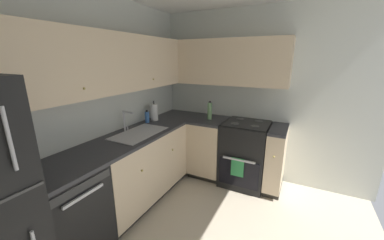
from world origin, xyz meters
TOP-DOWN VIEW (x-y plane):
  - wall_back at (0.00, 1.53)m, footprint 3.52×0.05m
  - wall_right at (1.74, 0.00)m, footprint 0.05×3.12m
  - dishwasher at (-0.61, 1.21)m, footprint 0.60×0.63m
  - lower_cabinets_back at (0.40, 1.21)m, footprint 1.41×0.62m
  - countertop_back at (0.40, 1.21)m, footprint 2.62×0.60m
  - lower_cabinets_right at (1.41, 0.36)m, footprint 0.62×1.34m
  - countertop_right at (1.41, 0.36)m, footprint 0.60×1.34m
  - oven_range at (1.43, 0.10)m, footprint 0.68×0.62m
  - upper_cabinets_back at (0.24, 1.35)m, footprint 2.30×0.34m
  - upper_cabinets_right at (1.55, 0.56)m, footprint 0.32×1.89m
  - sink at (0.41, 1.18)m, footprint 0.70×0.40m
  - faucet at (0.41, 1.39)m, footprint 0.07×0.16m
  - soap_bottle at (0.84, 1.39)m, footprint 0.06×0.06m
  - paper_towel_roll at (0.98, 1.37)m, footprint 0.11×0.11m
  - oil_bottle at (1.41, 0.67)m, footprint 0.07×0.07m

SIDE VIEW (x-z plane):
  - dishwasher at x=-0.61m, z-range 0.00..0.88m
  - lower_cabinets_back at x=0.40m, z-range 0.00..0.89m
  - lower_cabinets_right at x=1.41m, z-range 0.00..0.89m
  - oven_range at x=1.43m, z-range -0.07..1.00m
  - sink at x=0.41m, z-range 0.83..0.93m
  - countertop_back at x=0.40m, z-range 0.88..0.92m
  - countertop_right at x=1.41m, z-range 0.88..0.92m
  - soap_bottle at x=0.84m, z-range 0.91..1.09m
  - paper_towel_roll at x=0.98m, z-range 0.89..1.19m
  - oil_bottle at x=1.41m, z-range 0.91..1.18m
  - faucet at x=0.41m, z-range 0.94..1.20m
  - wall_back at x=0.00m, z-range 0.00..2.49m
  - wall_right at x=1.74m, z-range 0.00..2.49m
  - upper_cabinets_back at x=0.24m, z-range 1.43..2.07m
  - upper_cabinets_right at x=1.55m, z-range 1.43..2.07m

